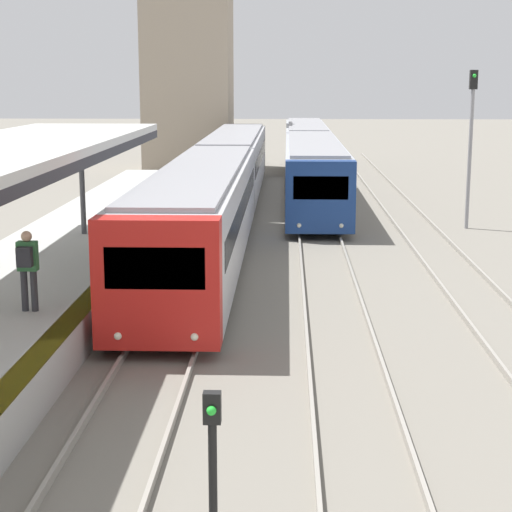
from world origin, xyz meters
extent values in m
cube|color=black|center=(-1.72, 12.10, 3.81)|extent=(0.08, 22.17, 0.24)
cylinder|color=#47474C|center=(-3.68, 20.97, 2.40)|extent=(0.16, 0.16, 3.05)
cylinder|color=#2D2D33|center=(-2.79, 12.01, 1.30)|extent=(0.14, 0.14, 0.85)
cylinder|color=#2D2D33|center=(-2.59, 12.01, 1.30)|extent=(0.14, 0.14, 0.85)
cube|color=#2D6638|center=(-2.69, 12.01, 2.03)|extent=(0.40, 0.22, 0.60)
sphere|color=tan|center=(-2.69, 12.01, 2.43)|extent=(0.22, 0.22, 0.22)
cube|color=#232328|center=(-2.69, 11.81, 2.05)|extent=(0.30, 0.18, 0.40)
cube|color=red|center=(0.00, 11.67, 1.58)|extent=(2.53, 0.70, 2.62)
cube|color=black|center=(0.00, 11.34, 1.94)|extent=(1.97, 0.04, 0.84)
sphere|color=#EFEACC|center=(-0.76, 11.33, 0.57)|extent=(0.16, 0.16, 0.16)
sphere|color=#EFEACC|center=(0.76, 11.33, 0.57)|extent=(0.16, 0.16, 0.16)
cube|color=#B7B7BC|center=(0.00, 20.42, 1.58)|extent=(2.53, 16.80, 2.62)
cube|color=gray|center=(0.00, 20.42, 2.95)|extent=(2.23, 16.46, 0.12)
cube|color=black|center=(0.00, 20.42, 1.87)|extent=(2.55, 15.45, 0.68)
cylinder|color=black|center=(-1.08, 14.96, 0.35)|extent=(0.12, 0.70, 0.70)
cylinder|color=black|center=(1.08, 14.96, 0.35)|extent=(0.12, 0.70, 0.70)
cylinder|color=black|center=(-1.08, 25.88, 0.35)|extent=(0.12, 0.70, 0.70)
cylinder|color=black|center=(1.08, 25.88, 0.35)|extent=(0.12, 0.70, 0.70)
cube|color=#B7B7BC|center=(0.00, 37.56, 1.58)|extent=(2.53, 16.80, 2.62)
cube|color=gray|center=(0.00, 37.56, 2.95)|extent=(2.23, 16.46, 0.12)
cube|color=black|center=(0.00, 37.56, 1.87)|extent=(2.55, 15.45, 0.68)
cylinder|color=black|center=(-1.08, 32.10, 0.35)|extent=(0.12, 0.70, 0.70)
cylinder|color=black|center=(1.08, 32.10, 0.35)|extent=(0.12, 0.70, 0.70)
cylinder|color=black|center=(-1.08, 43.02, 0.35)|extent=(0.12, 0.70, 0.70)
cylinder|color=black|center=(1.08, 43.02, 0.35)|extent=(0.12, 0.70, 0.70)
cube|color=navy|center=(3.73, 24.89, 1.53)|extent=(2.44, 0.70, 2.52)
cube|color=black|center=(3.73, 24.56, 1.88)|extent=(1.90, 0.04, 0.81)
sphere|color=#EFEACC|center=(2.99, 24.55, 0.57)|extent=(0.16, 0.16, 0.16)
sphere|color=#EFEACC|center=(4.46, 24.55, 0.57)|extent=(0.16, 0.16, 0.16)
cube|color=#A8ADB7|center=(3.73, 32.85, 1.53)|extent=(2.44, 15.22, 2.52)
cube|color=gray|center=(3.73, 32.85, 2.85)|extent=(2.15, 14.91, 0.12)
cube|color=black|center=(3.73, 32.85, 1.81)|extent=(2.46, 14.00, 0.66)
cylinder|color=black|center=(2.69, 27.91, 0.35)|extent=(0.12, 0.70, 0.70)
cylinder|color=black|center=(4.76, 27.91, 0.35)|extent=(0.12, 0.70, 0.70)
cylinder|color=black|center=(2.69, 37.80, 0.35)|extent=(0.12, 0.70, 0.70)
cylinder|color=black|center=(4.76, 37.80, 0.35)|extent=(0.12, 0.70, 0.70)
cube|color=#A8ADB7|center=(3.73, 48.42, 1.53)|extent=(2.44, 15.22, 2.52)
cube|color=gray|center=(3.73, 48.42, 2.85)|extent=(2.15, 14.91, 0.12)
cube|color=black|center=(3.73, 48.42, 1.81)|extent=(2.46, 14.00, 0.66)
cylinder|color=black|center=(2.69, 43.47, 0.35)|extent=(0.12, 0.70, 0.70)
cylinder|color=black|center=(4.76, 43.47, 0.35)|extent=(0.12, 0.70, 0.70)
cylinder|color=black|center=(2.69, 53.37, 0.35)|extent=(0.12, 0.70, 0.70)
cylinder|color=black|center=(4.76, 53.37, 0.35)|extent=(0.12, 0.70, 0.70)
cylinder|color=black|center=(1.74, 4.13, 0.90)|extent=(0.10, 0.10, 1.80)
cube|color=black|center=(1.74, 4.13, 1.98)|extent=(0.20, 0.14, 0.36)
sphere|color=green|center=(1.74, 4.04, 1.98)|extent=(0.11, 0.11, 0.11)
cylinder|color=gray|center=(9.38, 27.50, 2.94)|extent=(0.14, 0.14, 5.89)
cube|color=black|center=(9.38, 27.50, 5.54)|extent=(0.28, 0.20, 0.70)
sphere|color=green|center=(9.38, 27.38, 5.68)|extent=(0.14, 0.14, 0.14)
cube|color=gray|center=(-3.62, 49.55, 5.49)|extent=(5.31, 5.31, 10.98)
camera|label=1|loc=(2.55, -4.75, 5.52)|focal=60.00mm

